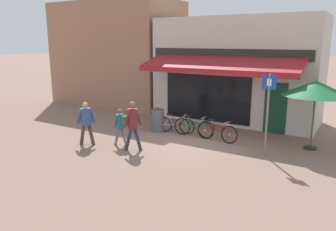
{
  "coord_description": "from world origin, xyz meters",
  "views": [
    {
      "loc": [
        5.55,
        -10.46,
        3.75
      ],
      "look_at": [
        -0.61,
        -0.41,
        1.05
      ],
      "focal_mm": 35.0,
      "sensor_mm": 36.0,
      "label": 1
    }
  ],
  "objects_px": {
    "parking_sign": "(268,107)",
    "cafe_parasol": "(316,88)",
    "bicycle_silver": "(175,125)",
    "bicycle_red": "(217,132)",
    "pedestrian_adult": "(133,121)",
    "litter_bin": "(158,119)",
    "bicycle_green": "(194,127)",
    "pedestrian_second_adult": "(86,119)",
    "pedestrian_child": "(121,123)"
  },
  "relations": [
    {
      "from": "cafe_parasol",
      "to": "bicycle_silver",
      "type": "bearing_deg",
      "value": -171.95
    },
    {
      "from": "cafe_parasol",
      "to": "pedestrian_adult",
      "type": "bearing_deg",
      "value": -146.78
    },
    {
      "from": "litter_bin",
      "to": "pedestrian_second_adult",
      "type": "bearing_deg",
      "value": -113.58
    },
    {
      "from": "pedestrian_second_adult",
      "to": "parking_sign",
      "type": "distance_m",
      "value": 6.37
    },
    {
      "from": "bicycle_silver",
      "to": "pedestrian_adult",
      "type": "bearing_deg",
      "value": -103.64
    },
    {
      "from": "bicycle_red",
      "to": "bicycle_silver",
      "type": "bearing_deg",
      "value": -179.02
    },
    {
      "from": "parking_sign",
      "to": "cafe_parasol",
      "type": "xyz_separation_m",
      "value": [
        1.18,
        1.59,
        0.5
      ]
    },
    {
      "from": "bicycle_green",
      "to": "pedestrian_second_adult",
      "type": "distance_m",
      "value": 4.2
    },
    {
      "from": "parking_sign",
      "to": "cafe_parasol",
      "type": "bearing_deg",
      "value": 53.55
    },
    {
      "from": "bicycle_silver",
      "to": "parking_sign",
      "type": "relative_size",
      "value": 0.59
    },
    {
      "from": "bicycle_silver",
      "to": "pedestrian_adult",
      "type": "relative_size",
      "value": 0.93
    },
    {
      "from": "bicycle_green",
      "to": "pedestrian_adult",
      "type": "height_order",
      "value": "pedestrian_adult"
    },
    {
      "from": "pedestrian_child",
      "to": "litter_bin",
      "type": "relative_size",
      "value": 1.31
    },
    {
      "from": "pedestrian_second_adult",
      "to": "litter_bin",
      "type": "relative_size",
      "value": 1.54
    },
    {
      "from": "bicycle_red",
      "to": "pedestrian_adult",
      "type": "bearing_deg",
      "value": -123.41
    },
    {
      "from": "pedestrian_adult",
      "to": "litter_bin",
      "type": "relative_size",
      "value": 1.68
    },
    {
      "from": "bicycle_green",
      "to": "litter_bin",
      "type": "relative_size",
      "value": 1.66
    },
    {
      "from": "pedestrian_child",
      "to": "bicycle_red",
      "type": "bearing_deg",
      "value": -142.87
    },
    {
      "from": "pedestrian_second_adult",
      "to": "parking_sign",
      "type": "relative_size",
      "value": 0.59
    },
    {
      "from": "litter_bin",
      "to": "cafe_parasol",
      "type": "relative_size",
      "value": 0.43
    },
    {
      "from": "bicycle_silver",
      "to": "pedestrian_second_adult",
      "type": "distance_m",
      "value": 3.7
    },
    {
      "from": "litter_bin",
      "to": "bicycle_green",
      "type": "bearing_deg",
      "value": 5.08
    },
    {
      "from": "litter_bin",
      "to": "parking_sign",
      "type": "relative_size",
      "value": 0.38
    },
    {
      "from": "pedestrian_adult",
      "to": "parking_sign",
      "type": "relative_size",
      "value": 0.64
    },
    {
      "from": "bicycle_silver",
      "to": "pedestrian_child",
      "type": "xyz_separation_m",
      "value": [
        -0.86,
        -2.47,
        0.49
      ]
    },
    {
      "from": "pedestrian_adult",
      "to": "litter_bin",
      "type": "distance_m",
      "value": 2.65
    },
    {
      "from": "bicycle_red",
      "to": "parking_sign",
      "type": "distance_m",
      "value": 2.53
    },
    {
      "from": "bicycle_silver",
      "to": "cafe_parasol",
      "type": "height_order",
      "value": "cafe_parasol"
    },
    {
      "from": "pedestrian_adult",
      "to": "bicycle_silver",
      "type": "bearing_deg",
      "value": -98.88
    },
    {
      "from": "bicycle_green",
      "to": "cafe_parasol",
      "type": "bearing_deg",
      "value": 6.44
    },
    {
      "from": "bicycle_red",
      "to": "pedestrian_child",
      "type": "xyz_separation_m",
      "value": [
        -2.77,
        -2.34,
        0.49
      ]
    },
    {
      "from": "bicycle_green",
      "to": "litter_bin",
      "type": "height_order",
      "value": "litter_bin"
    },
    {
      "from": "pedestrian_adult",
      "to": "pedestrian_child",
      "type": "relative_size",
      "value": 1.28
    },
    {
      "from": "pedestrian_second_adult",
      "to": "parking_sign",
      "type": "bearing_deg",
      "value": -151.77
    },
    {
      "from": "bicycle_green",
      "to": "litter_bin",
      "type": "xyz_separation_m",
      "value": [
        -1.64,
        -0.15,
        0.15
      ]
    },
    {
      "from": "bicycle_silver",
      "to": "litter_bin",
      "type": "relative_size",
      "value": 1.56
    },
    {
      "from": "cafe_parasol",
      "to": "litter_bin",
      "type": "bearing_deg",
      "value": -171.09
    },
    {
      "from": "bicycle_silver",
      "to": "parking_sign",
      "type": "bearing_deg",
      "value": -23.5
    },
    {
      "from": "bicycle_green",
      "to": "parking_sign",
      "type": "xyz_separation_m",
      "value": [
        3.06,
        -0.82,
        1.29
      ]
    },
    {
      "from": "bicycle_green",
      "to": "parking_sign",
      "type": "height_order",
      "value": "parking_sign"
    },
    {
      "from": "bicycle_green",
      "to": "pedestrian_child",
      "type": "distance_m",
      "value": 3.02
    },
    {
      "from": "parking_sign",
      "to": "pedestrian_second_adult",
      "type": "bearing_deg",
      "value": -159.88
    },
    {
      "from": "bicycle_silver",
      "to": "bicycle_red",
      "type": "relative_size",
      "value": 0.95
    },
    {
      "from": "bicycle_silver",
      "to": "parking_sign",
      "type": "distance_m",
      "value": 4.25
    },
    {
      "from": "bicycle_red",
      "to": "pedestrian_child",
      "type": "bearing_deg",
      "value": -135.01
    },
    {
      "from": "bicycle_silver",
      "to": "pedestrian_second_adult",
      "type": "height_order",
      "value": "pedestrian_second_adult"
    },
    {
      "from": "bicycle_green",
      "to": "bicycle_red",
      "type": "xyz_separation_m",
      "value": [
        1.02,
        -0.07,
        -0.02
      ]
    },
    {
      "from": "bicycle_green",
      "to": "parking_sign",
      "type": "bearing_deg",
      "value": -18.91
    },
    {
      "from": "bicycle_green",
      "to": "parking_sign",
      "type": "distance_m",
      "value": 3.42
    },
    {
      "from": "bicycle_silver",
      "to": "litter_bin",
      "type": "xyz_separation_m",
      "value": [
        -0.76,
        -0.2,
        0.17
      ]
    }
  ]
}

